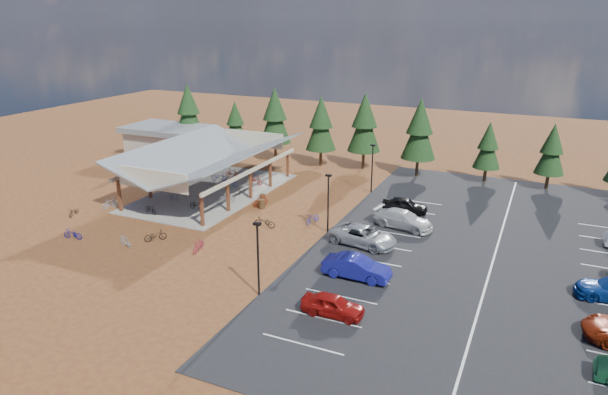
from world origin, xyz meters
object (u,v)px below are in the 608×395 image
Objects in this scene: car_1 at (357,267)px; bike_12 at (155,236)px; car_0 at (333,305)px; bike_14 at (313,218)px; trash_bin_0 at (262,204)px; bike_9 at (110,204)px; bike_13 at (125,241)px; bike_2 at (219,177)px; lamp_post_0 at (258,254)px; lamp_post_1 at (328,199)px; outbuilding at (169,140)px; lamp_post_2 at (372,165)px; bike_10 at (73,234)px; car_2 at (363,236)px; bike_11 at (198,245)px; bike_0 at (151,209)px; bike_15 at (260,201)px; bike_3 at (232,173)px; bike_1 at (174,197)px; car_4 at (405,205)px; bike_pavilion at (211,157)px; bike_7 at (256,180)px; bike_6 at (231,182)px; bike_16 at (265,222)px; car_3 at (403,219)px; trash_bin_1 at (263,199)px; bike_4 at (197,205)px; bike_5 at (227,198)px.

bike_12 is at bearing 91.93° from car_1.
car_0 is at bearing -176.47° from car_1.
trash_bin_0 is at bearing -179.57° from bike_14.
bike_13 is (7.61, -6.37, -0.03)m from bike_9.
car_1 is (21.66, -15.80, 0.27)m from bike_2.
lamp_post_1 is (0.00, 12.00, 0.00)m from lamp_post_0.
lamp_post_2 is (29.00, -4.00, 0.95)m from outbuilding.
bike_10 reaches higher than trash_bin_0.
car_2 is (32.60, -17.33, -1.22)m from outbuilding.
car_0 is at bearing -26.59° from bike_11.
car_1 is at bearing -83.09° from bike_0.
bike_3 is at bearing -18.30° from bike_15.
car_1 is at bearing -37.33° from trash_bin_0.
car_4 is (21.46, 6.51, 0.21)m from bike_1.
outbuilding is 29.06m from bike_12.
bike_pavilion reaches higher than bike_7.
bike_6 is (2.45, 6.58, -0.01)m from bike_1.
lamp_post_2 reaches higher than bike_0.
bike_11 is (0.31, -10.80, 0.07)m from trash_bin_0.
bike_7 is at bearing -22.13° from outbuilding.
car_3 reaches higher than bike_16.
bike_6 is at bearing -13.37° from bike_1.
car_0 is (34.37, -28.35, -1.32)m from outbuilding.
trash_bin_1 is 0.16× the size of car_2.
bike_16 is 11.92m from car_1.
car_3 reaches higher than bike_4.
car_1 reaches higher than bike_0.
bike_7 is 12.80m from bike_14.
trash_bin_0 is 16.80m from bike_10.
bike_12 is at bearing 133.12° from car_3.
bike_10 is at bearing -151.39° from lamp_post_1.
bike_pavilion is at bearing 59.03° from car_1.
bike_15 is (20.54, -12.54, -1.47)m from outbuilding.
car_4 is (33.72, -8.59, -1.27)m from outbuilding.
bike_7 is (-12.17, 21.16, -2.32)m from lamp_post_0.
outbuilding is 7.17× the size of bike_13.
outbuilding is 29.29m from lamp_post_2.
trash_bin_1 is 0.52× the size of bike_2.
bike_pavilion is at bearing 6.42° from bike_0.
bike_9 is (-8.98, -12.33, -0.16)m from bike_7.
lamp_post_0 is 3.20× the size of bike_5.
car_4 is (21.34, -1.36, 0.20)m from bike_2.
car_2 is (15.39, -4.12, 0.22)m from bike_5.
bike_4 is 6.06m from bike_15.
bike_pavilion reaches higher than bike_16.
bike_7 is at bearing 125.89° from trash_bin_1.
bike_pavilion reaches higher than bike_12.
trash_bin_1 is at bearing -66.43° from bike_12.
lamp_post_2 reaches higher than bike_pavilion.
trash_bin_1 is 0.54× the size of bike_6.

